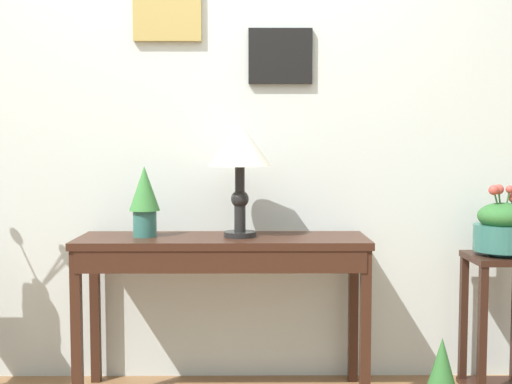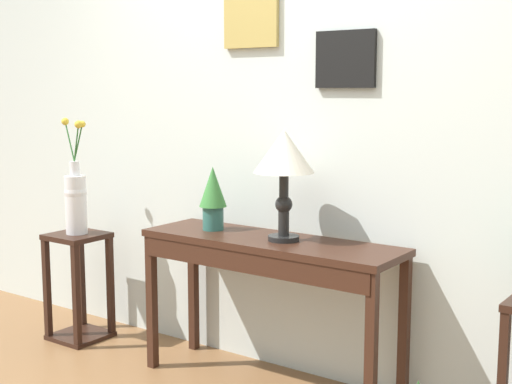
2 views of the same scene
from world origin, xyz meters
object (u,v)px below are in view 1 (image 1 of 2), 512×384
at_px(potted_plant_floor, 442,378).
at_px(potted_plant_on_console, 145,197).
at_px(planter_bowl_wide_right, 502,228).
at_px(console_table, 222,260).
at_px(table_lamp, 240,151).
at_px(pedestal_stand_right, 500,325).

bearing_deg(potted_plant_floor, potted_plant_on_console, 164.42).
bearing_deg(potted_plant_floor, planter_bowl_wide_right, 43.22).
bearing_deg(console_table, potted_plant_on_console, 174.73).
xyz_separation_m(table_lamp, potted_plant_floor, (0.86, -0.35, -0.96)).
bearing_deg(planter_bowl_wide_right, console_table, -178.75).
distance_m(pedestal_stand_right, planter_bowl_wide_right, 0.47).
relative_size(table_lamp, potted_plant_on_console, 1.62).
xyz_separation_m(console_table, potted_plant_floor, (0.94, -0.33, -0.45)).
height_order(pedestal_stand_right, planter_bowl_wide_right, planter_bowl_wide_right).
distance_m(potted_plant_on_console, potted_plant_floor, 1.54).
bearing_deg(potted_plant_floor, table_lamp, 157.54).
height_order(planter_bowl_wide_right, potted_plant_floor, planter_bowl_wide_right).
bearing_deg(pedestal_stand_right, potted_plant_floor, -136.77).
bearing_deg(potted_plant_on_console, console_table, -5.27).
bearing_deg(pedestal_stand_right, table_lamp, -179.78).
bearing_deg(potted_plant_on_console, potted_plant_floor, -15.58).
height_order(table_lamp, potted_plant_floor, table_lamp).
relative_size(pedestal_stand_right, planter_bowl_wide_right, 2.00).
bearing_deg(potted_plant_on_console, table_lamp, -1.20).
xyz_separation_m(table_lamp, potted_plant_on_console, (-0.45, 0.01, -0.22)).
distance_m(console_table, table_lamp, 0.52).
bearing_deg(pedestal_stand_right, potted_plant_on_console, 179.85).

